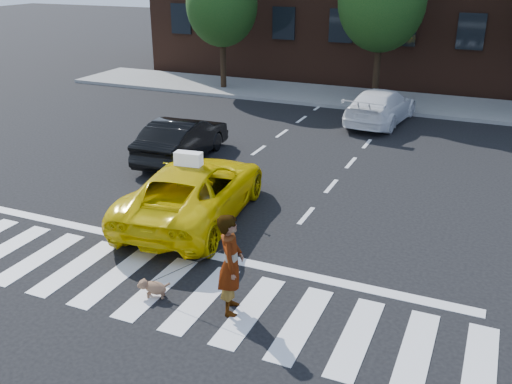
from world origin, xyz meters
TOP-DOWN VIEW (x-y plane):
  - ground at (0.00, 0.00)m, footprint 120.00×120.00m
  - crosswalk at (0.00, 0.00)m, footprint 13.00×2.40m
  - stop_line at (0.00, 1.60)m, footprint 12.00×0.30m
  - sidewalk_far at (0.00, 17.50)m, footprint 30.00×4.00m
  - taxi at (-0.94, 3.22)m, footprint 3.00×5.46m
  - black_sedan at (-3.48, 7.00)m, footprint 1.67×4.21m
  - white_suv at (1.40, 13.96)m, footprint 2.33×4.79m
  - woman at (1.69, -0.11)m, footprint 0.69×0.82m
  - dog at (0.11, -0.31)m, footprint 0.62×0.39m
  - taxi_sign at (-0.94, 3.02)m, footprint 0.68×0.35m

SIDE VIEW (x-z plane):
  - ground at x=0.00m, z-range 0.00..0.00m
  - crosswalk at x=0.00m, z-range 0.00..0.01m
  - stop_line at x=0.00m, z-range 0.00..0.01m
  - sidewalk_far at x=0.00m, z-range 0.00..0.15m
  - dog at x=0.11m, z-range 0.03..0.40m
  - white_suv at x=1.40m, z-range 0.00..1.34m
  - black_sedan at x=-3.48m, z-range 0.00..1.36m
  - taxi at x=-0.94m, z-range 0.00..1.45m
  - woman at x=1.69m, z-range 0.00..1.93m
  - taxi_sign at x=-0.94m, z-range 1.45..1.77m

